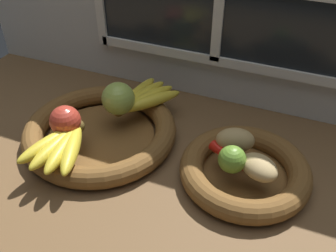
% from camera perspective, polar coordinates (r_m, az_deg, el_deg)
% --- Properties ---
extents(ground_plane, '(1.40, 0.90, 0.03)m').
position_cam_1_polar(ground_plane, '(0.83, 0.92, -6.70)').
color(ground_plane, brown).
extents(fruit_bowl_left, '(0.35, 0.35, 0.05)m').
position_cam_1_polar(fruit_bowl_left, '(0.88, -10.30, -0.81)').
color(fruit_bowl_left, brown).
rests_on(fruit_bowl_left, ground_plane).
extents(fruit_bowl_right, '(0.27, 0.27, 0.05)m').
position_cam_1_polar(fruit_bowl_right, '(0.79, 11.65, -6.69)').
color(fruit_bowl_right, brown).
rests_on(fruit_bowl_right, ground_plane).
extents(apple_green_back, '(0.08, 0.08, 0.08)m').
position_cam_1_polar(apple_green_back, '(0.87, -7.62, 4.16)').
color(apple_green_back, '#99B74C').
rests_on(apple_green_back, fruit_bowl_left).
extents(apple_red_front, '(0.07, 0.07, 0.07)m').
position_cam_1_polar(apple_red_front, '(0.83, -15.43, 0.76)').
color(apple_red_front, '#B73828').
rests_on(apple_red_front, fruit_bowl_left).
extents(banana_bunch_front, '(0.13, 0.17, 0.03)m').
position_cam_1_polar(banana_bunch_front, '(0.79, -16.11, -2.95)').
color(banana_bunch_front, yellow).
rests_on(banana_bunch_front, fruit_bowl_left).
extents(banana_bunch_back, '(0.13, 0.18, 0.03)m').
position_cam_1_polar(banana_bunch_back, '(0.91, -3.84, 4.32)').
color(banana_bunch_back, yellow).
rests_on(banana_bunch_back, fruit_bowl_left).
extents(potato_small, '(0.10, 0.09, 0.04)m').
position_cam_1_polar(potato_small, '(0.73, 13.77, -6.14)').
color(potato_small, tan).
rests_on(potato_small, fruit_bowl_right).
extents(potato_oblong, '(0.09, 0.07, 0.05)m').
position_cam_1_polar(potato_oblong, '(0.77, 10.23, -2.15)').
color(potato_oblong, tan).
rests_on(potato_oblong, fruit_bowl_right).
extents(lime_near, '(0.06, 0.06, 0.06)m').
position_cam_1_polar(lime_near, '(0.73, 9.78, -5.04)').
color(lime_near, olive).
rests_on(lime_near, fruit_bowl_right).
extents(chili_pepper, '(0.13, 0.09, 0.02)m').
position_cam_1_polar(chili_pepper, '(0.75, 10.35, -5.53)').
color(chili_pepper, red).
rests_on(chili_pepper, fruit_bowl_right).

